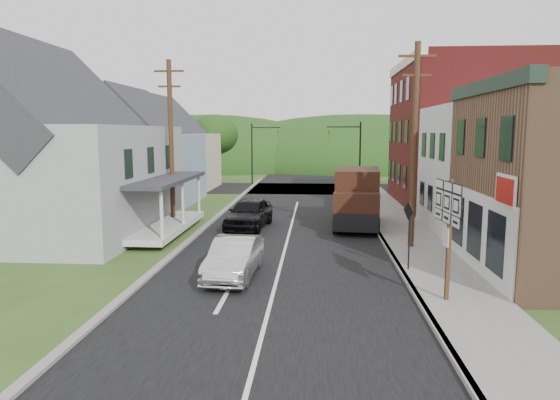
% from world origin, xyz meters
% --- Properties ---
extents(ground, '(120.00, 120.00, 0.00)m').
position_xyz_m(ground, '(0.00, 0.00, 0.00)').
color(ground, '#2D4719').
rests_on(ground, ground).
extents(road, '(9.00, 90.00, 0.02)m').
position_xyz_m(road, '(0.00, 10.00, 0.00)').
color(road, black).
rests_on(road, ground).
extents(cross_road, '(60.00, 9.00, 0.02)m').
position_xyz_m(cross_road, '(0.00, 27.00, 0.00)').
color(cross_road, black).
rests_on(cross_road, ground).
extents(sidewalk_right, '(2.80, 55.00, 0.15)m').
position_xyz_m(sidewalk_right, '(5.90, 8.00, 0.07)').
color(sidewalk_right, slate).
rests_on(sidewalk_right, ground).
extents(curb_right, '(0.20, 55.00, 0.15)m').
position_xyz_m(curb_right, '(4.55, 8.00, 0.07)').
color(curb_right, slate).
rests_on(curb_right, ground).
extents(curb_left, '(0.30, 55.00, 0.12)m').
position_xyz_m(curb_left, '(-4.65, 8.00, 0.06)').
color(curb_left, slate).
rests_on(curb_left, ground).
extents(storefront_white, '(8.00, 7.00, 6.50)m').
position_xyz_m(storefront_white, '(11.30, 7.50, 3.25)').
color(storefront_white, silver).
rests_on(storefront_white, ground).
extents(storefront_red, '(8.00, 12.00, 10.00)m').
position_xyz_m(storefront_red, '(11.30, 17.00, 5.00)').
color(storefront_red, maroon).
rests_on(storefront_red, ground).
extents(house_gray, '(10.20, 12.24, 8.35)m').
position_xyz_m(house_gray, '(-12.00, 6.00, 4.23)').
color(house_gray, '#979A9C').
rests_on(house_gray, ground).
extents(house_blue, '(7.14, 8.16, 7.28)m').
position_xyz_m(house_blue, '(-11.00, 17.00, 3.69)').
color(house_blue, '#7F92AE').
rests_on(house_blue, ground).
extents(house_cream, '(7.14, 8.16, 7.28)m').
position_xyz_m(house_cream, '(-11.50, 26.00, 3.69)').
color(house_cream, beige).
rests_on(house_cream, ground).
extents(utility_pole_right, '(1.60, 0.26, 9.00)m').
position_xyz_m(utility_pole_right, '(5.60, 3.50, 4.66)').
color(utility_pole_right, '#472D19').
rests_on(utility_pole_right, ground).
extents(utility_pole_left, '(1.60, 0.26, 9.00)m').
position_xyz_m(utility_pole_left, '(-6.50, 8.00, 4.66)').
color(utility_pole_left, '#472D19').
rests_on(utility_pole_left, ground).
extents(traffic_signal_right, '(2.87, 0.20, 6.00)m').
position_xyz_m(traffic_signal_right, '(4.30, 23.50, 3.76)').
color(traffic_signal_right, black).
rests_on(traffic_signal_right, ground).
extents(traffic_signal_left, '(2.87, 0.20, 6.00)m').
position_xyz_m(traffic_signal_left, '(-4.30, 30.50, 3.76)').
color(traffic_signal_left, black).
rests_on(traffic_signal_left, ground).
extents(tree_left_b, '(4.80, 4.80, 6.94)m').
position_xyz_m(tree_left_b, '(-17.00, 12.00, 4.88)').
color(tree_left_b, '#382616').
rests_on(tree_left_b, ground).
extents(tree_left_c, '(5.80, 5.80, 8.41)m').
position_xyz_m(tree_left_c, '(-19.00, 20.00, 5.94)').
color(tree_left_c, '#382616').
rests_on(tree_left_c, ground).
extents(tree_left_d, '(4.80, 4.80, 6.94)m').
position_xyz_m(tree_left_d, '(-9.00, 32.00, 4.88)').
color(tree_left_d, '#382616').
rests_on(tree_left_d, ground).
extents(forested_ridge, '(90.00, 30.00, 16.00)m').
position_xyz_m(forested_ridge, '(0.00, 55.00, 0.00)').
color(forested_ridge, black).
rests_on(forested_ridge, ground).
extents(silver_sedan, '(1.71, 4.36, 1.41)m').
position_xyz_m(silver_sedan, '(-1.55, -1.37, 0.71)').
color(silver_sedan, silver).
rests_on(silver_sedan, ground).
extents(dark_sedan, '(2.48, 4.98, 1.63)m').
position_xyz_m(dark_sedan, '(-2.25, 7.84, 0.82)').
color(dark_sedan, black).
rests_on(dark_sedan, ground).
extents(delivery_van, '(2.84, 5.88, 3.18)m').
position_xyz_m(delivery_van, '(3.62, 8.55, 1.61)').
color(delivery_van, black).
rests_on(delivery_van, ground).
extents(route_sign_cluster, '(0.27, 2.10, 3.67)m').
position_xyz_m(route_sign_cluster, '(5.30, -3.69, 2.53)').
color(route_sign_cluster, '#472D19').
rests_on(route_sign_cluster, sidewalk_right).
extents(warning_sign, '(0.25, 0.67, 2.55)m').
position_xyz_m(warning_sign, '(4.78, -0.37, 1.78)').
color(warning_sign, black).
rests_on(warning_sign, sidewalk_right).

